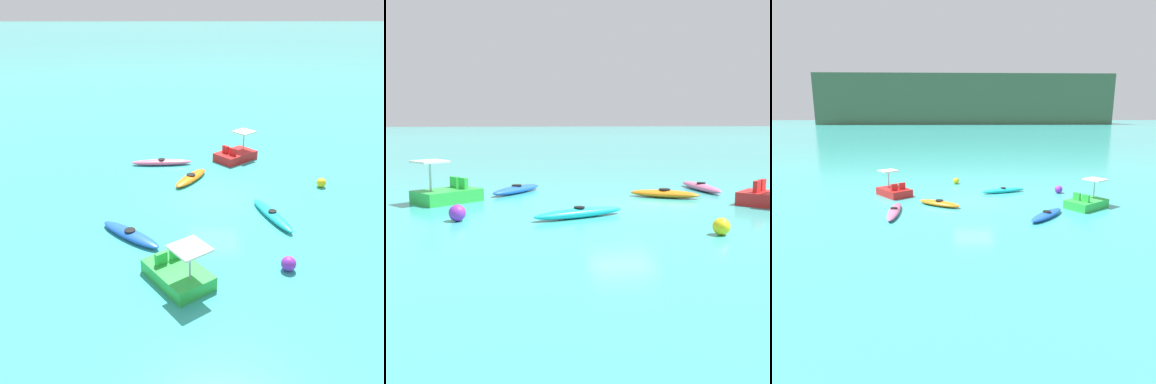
# 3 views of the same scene
# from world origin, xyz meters

# --- Properties ---
(ground_plane) EXTENTS (600.00, 600.00, 0.00)m
(ground_plane) POSITION_xyz_m (0.00, 0.00, 0.00)
(ground_plane) COLOR #38ADA8
(kayak_pink) EXTENTS (0.74, 3.56, 0.37)m
(kayak_pink) POSITION_xyz_m (-4.61, -2.86, 0.16)
(kayak_pink) COLOR pink
(kayak_pink) RESTS_ON ground_plane
(kayak_orange) EXTENTS (2.84, 2.12, 0.37)m
(kayak_orange) POSITION_xyz_m (-2.16, -1.16, 0.16)
(kayak_orange) COLOR orange
(kayak_orange) RESTS_ON ground_plane
(kayak_blue) EXTENTS (2.63, 2.86, 0.37)m
(kayak_blue) POSITION_xyz_m (3.76, -3.72, 0.16)
(kayak_blue) COLOR blue
(kayak_blue) RESTS_ON ground_plane
(kayak_cyan) EXTENTS (3.31, 1.55, 0.37)m
(kayak_cyan) POSITION_xyz_m (2.20, 2.36, 0.16)
(kayak_cyan) COLOR #19B7C6
(kayak_cyan) RESTS_ON ground_plane
(pedal_boat_green) EXTENTS (2.83, 2.61, 1.68)m
(pedal_boat_green) POSITION_xyz_m (6.64, -1.75, 0.34)
(pedal_boat_green) COLOR green
(pedal_boat_green) RESTS_ON ground_plane
(buoy_yellow) EXTENTS (0.49, 0.49, 0.49)m
(buoy_yellow) POSITION_xyz_m (-1.17, 5.59, 0.24)
(buoy_yellow) COLOR yellow
(buoy_yellow) RESTS_ON ground_plane
(buoy_purple) EXTENTS (0.54, 0.54, 0.54)m
(buoy_purple) POSITION_xyz_m (6.10, 2.15, 0.27)
(buoy_purple) COLOR purple
(buoy_purple) RESTS_ON ground_plane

